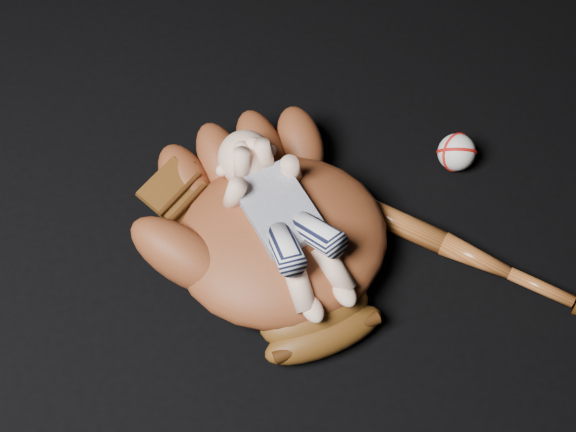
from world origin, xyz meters
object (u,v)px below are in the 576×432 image
Objects in this scene: baseball_glove at (281,232)px; newborn_baby at (286,220)px; baseball at (457,152)px; baseball_bat at (457,249)px.

newborn_baby is at bearing -71.39° from baseball_glove.
newborn_baby is at bearing -164.93° from baseball.
baseball is at bearing 64.49° from baseball_bat.
baseball_glove is at bearing 161.49° from baseball_bat.
newborn_baby is (0.00, -0.01, 0.05)m from baseball_glove.
baseball is (0.35, 0.09, -0.09)m from newborn_baby.
baseball_glove is 0.29m from baseball_bat.
baseball_glove is at bearing -166.75° from baseball.
newborn_baby is 0.30m from baseball_bat.
newborn_baby is 5.06× the size of baseball.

